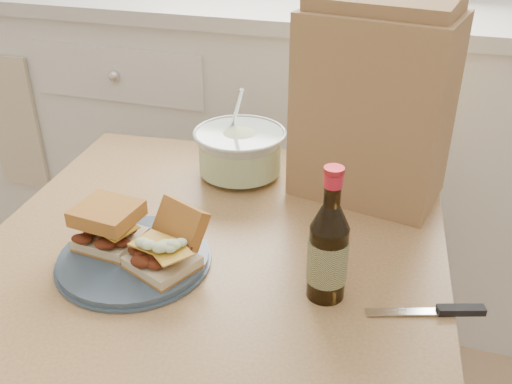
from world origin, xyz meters
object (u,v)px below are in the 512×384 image
(dining_table, at_px, (217,283))
(beer_bottle, at_px, (328,250))
(plate, at_px, (134,259))
(paper_bag, at_px, (373,108))
(coleslaw_bowl, at_px, (240,154))

(dining_table, bearing_deg, beer_bottle, -27.99)
(dining_table, relative_size, plate, 3.52)
(dining_table, height_order, paper_bag, paper_bag)
(coleslaw_bowl, xyz_separation_m, beer_bottle, (0.26, -0.35, 0.03))
(plate, distance_m, coleslaw_bowl, 0.37)
(beer_bottle, distance_m, paper_bag, 0.37)
(dining_table, height_order, plate, plate)
(beer_bottle, bearing_deg, plate, -172.16)
(beer_bottle, bearing_deg, paper_bag, 93.14)
(beer_bottle, height_order, paper_bag, paper_bag)
(beer_bottle, relative_size, paper_bag, 0.61)
(paper_bag, bearing_deg, coleslaw_bowl, -166.71)
(dining_table, relative_size, coleslaw_bowl, 4.48)
(dining_table, xyz_separation_m, paper_bag, (0.23, 0.27, 0.28))
(dining_table, height_order, beer_bottle, beer_bottle)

